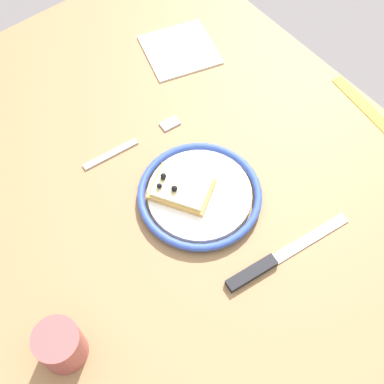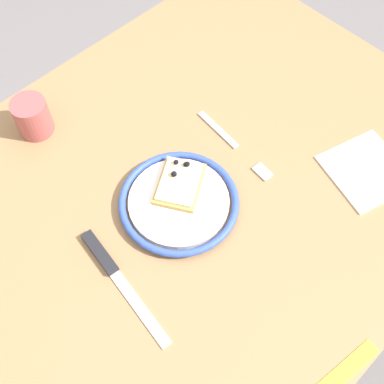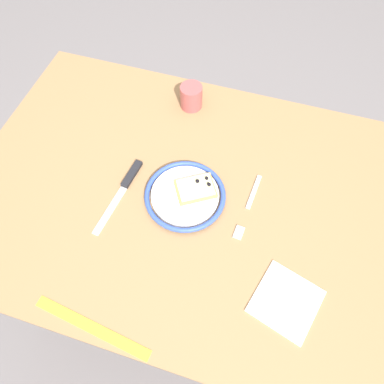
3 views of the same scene
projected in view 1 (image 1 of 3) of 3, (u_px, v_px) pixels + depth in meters
name	position (u px, v px, depth m)	size (l,w,h in m)	color
ground_plane	(195.00, 328.00, 1.56)	(6.00, 6.00, 0.00)	slate
dining_table	(196.00, 226.00, 0.97)	(1.19, 0.83, 0.77)	#936D47
plate	(200.00, 195.00, 0.89)	(0.22, 0.22, 0.02)	white
pizza_slice_near	(181.00, 188.00, 0.88)	(0.13, 0.12, 0.03)	tan
knife	(268.00, 263.00, 0.83)	(0.05, 0.24, 0.01)	silver
fork	(134.00, 142.00, 0.96)	(0.03, 0.20, 0.00)	#BEBEBE
cup	(61.00, 345.00, 0.73)	(0.07, 0.07, 0.08)	#A54C4C
napkin	(180.00, 50.00, 1.08)	(0.14, 0.14, 0.00)	white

